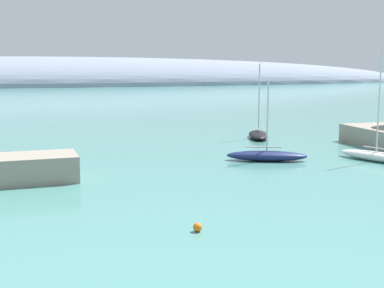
{
  "coord_description": "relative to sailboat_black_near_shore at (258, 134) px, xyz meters",
  "views": [
    {
      "loc": [
        -11.08,
        -12.93,
        8.96
      ],
      "look_at": [
        1.08,
        29.81,
        2.18
      ],
      "focal_mm": 49.04,
      "sensor_mm": 36.0,
      "label": 1
    }
  ],
  "objects": [
    {
      "name": "distant_ridge",
      "position": [
        -29.75,
        184.2,
        -0.5
      ],
      "size": [
        383.64,
        69.91,
        24.65
      ],
      "primitive_type": "ellipsoid",
      "color": "gray",
      "rests_on": "ground"
    },
    {
      "name": "sailboat_black_near_shore",
      "position": [
        0.0,
        0.0,
        0.0
      ],
      "size": [
        4.38,
        7.32,
        9.05
      ],
      "rotation": [
        0.0,
        0.0,
        4.39
      ],
      "color": "black",
      "rests_on": "water"
    },
    {
      "name": "sailboat_white_outer_mooring",
      "position": [
        4.49,
        -17.32,
        0.03
      ],
      "size": [
        4.61,
        7.62,
        10.6
      ],
      "rotation": [
        0.0,
        0.0,
        1.99
      ],
      "color": "white",
      "rests_on": "water"
    },
    {
      "name": "mooring_buoy_orange",
      "position": [
        -17.46,
        -32.74,
        -0.25
      ],
      "size": [
        0.5,
        0.5,
        0.5
      ],
      "primitive_type": "sphere",
      "color": "orange",
      "rests_on": "water"
    },
    {
      "name": "sailboat_navy_mid_mooring",
      "position": [
        -5.27,
        -14.38,
        0.02
      ],
      "size": [
        7.72,
        4.65,
        7.65
      ],
      "rotation": [
        0.0,
        0.0,
        5.91
      ],
      "color": "navy",
      "rests_on": "water"
    }
  ]
}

